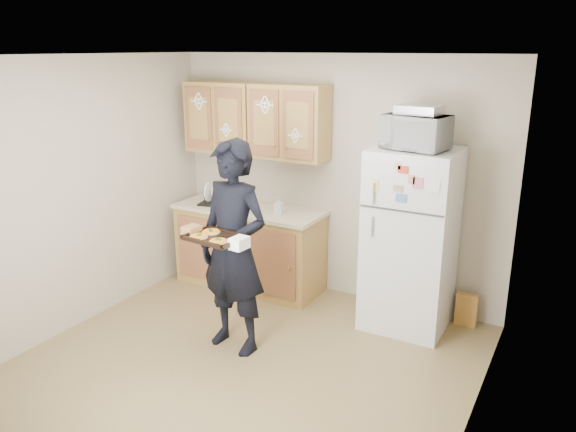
{
  "coord_description": "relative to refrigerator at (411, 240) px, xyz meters",
  "views": [
    {
      "loc": [
        2.32,
        -3.4,
        2.56
      ],
      "look_at": [
        0.2,
        0.45,
        1.23
      ],
      "focal_mm": 35.0,
      "sensor_mm": 36.0,
      "label": 1
    }
  ],
  "objects": [
    {
      "name": "floor",
      "position": [
        -0.95,
        -1.43,
        -0.85
      ],
      "size": [
        3.6,
        3.6,
        0.0
      ],
      "primitive_type": "plane",
      "color": "brown",
      "rests_on": "ground"
    },
    {
      "name": "ceiling",
      "position": [
        -0.95,
        -1.43,
        1.65
      ],
      "size": [
        3.6,
        3.6,
        0.0
      ],
      "primitive_type": "plane",
      "color": "silver",
      "rests_on": "wall_back"
    },
    {
      "name": "wall_back",
      "position": [
        -0.95,
        0.37,
        0.4
      ],
      "size": [
        3.6,
        0.04,
        2.5
      ],
      "primitive_type": "cube",
      "color": "#ADA18C",
      "rests_on": "floor"
    },
    {
      "name": "wall_front",
      "position": [
        -0.95,
        -3.23,
        0.4
      ],
      "size": [
        3.6,
        0.04,
        2.5
      ],
      "primitive_type": "cube",
      "color": "#ADA18C",
      "rests_on": "floor"
    },
    {
      "name": "wall_left",
      "position": [
        -2.75,
        -1.43,
        0.4
      ],
      "size": [
        0.04,
        3.6,
        2.5
      ],
      "primitive_type": "cube",
      "color": "#ADA18C",
      "rests_on": "floor"
    },
    {
      "name": "wall_right",
      "position": [
        0.85,
        -1.43,
        0.4
      ],
      "size": [
        0.04,
        3.6,
        2.5
      ],
      "primitive_type": "cube",
      "color": "#ADA18C",
      "rests_on": "floor"
    },
    {
      "name": "refrigerator",
      "position": [
        0.0,
        0.0,
        0.0
      ],
      "size": [
        0.75,
        0.7,
        1.7
      ],
      "primitive_type": "cube",
      "color": "silver",
      "rests_on": "floor"
    },
    {
      "name": "base_cabinet",
      "position": [
        -1.8,
        0.05,
        -0.42
      ],
      "size": [
        1.6,
        0.6,
        0.86
      ],
      "primitive_type": "cube",
      "color": "olive",
      "rests_on": "floor"
    },
    {
      "name": "countertop",
      "position": [
        -1.8,
        0.05,
        0.03
      ],
      "size": [
        1.64,
        0.64,
        0.04
      ],
      "primitive_type": "cube",
      "color": "beige",
      "rests_on": "base_cabinet"
    },
    {
      "name": "upper_cab_left",
      "position": [
        -2.2,
        0.18,
        0.98
      ],
      "size": [
        0.8,
        0.33,
        0.75
      ],
      "primitive_type": "cube",
      "color": "olive",
      "rests_on": "wall_back"
    },
    {
      "name": "upper_cab_right",
      "position": [
        -1.38,
        0.18,
        0.98
      ],
      "size": [
        0.8,
        0.33,
        0.75
      ],
      "primitive_type": "cube",
      "color": "olive",
      "rests_on": "wall_back"
    },
    {
      "name": "cereal_box",
      "position": [
        0.52,
        0.24,
        -0.69
      ],
      "size": [
        0.2,
        0.07,
        0.32
      ],
      "primitive_type": "cube",
      "color": "gold",
      "rests_on": "floor"
    },
    {
      "name": "person",
      "position": [
        -1.19,
        -1.14,
        0.08
      ],
      "size": [
        0.72,
        0.51,
        1.85
      ],
      "primitive_type": "imported",
      "rotation": [
        0.0,
        0.0,
        -0.1
      ],
      "color": "black",
      "rests_on": "floor"
    },
    {
      "name": "baking_tray",
      "position": [
        -1.16,
        -1.44,
        0.26
      ],
      "size": [
        0.47,
        0.37,
        0.04
      ],
      "primitive_type": "cube",
      "rotation": [
        0.0,
        0.0,
        -0.1
      ],
      "color": "black",
      "rests_on": "person"
    },
    {
      "name": "pizza_front_left",
      "position": [
        -1.27,
        -1.5,
        0.28
      ],
      "size": [
        0.15,
        0.15,
        0.02
      ],
      "primitive_type": "cylinder",
      "color": "yellow",
      "rests_on": "baking_tray"
    },
    {
      "name": "pizza_front_right",
      "position": [
        -1.06,
        -1.52,
        0.28
      ],
      "size": [
        0.15,
        0.15,
        0.02
      ],
      "primitive_type": "cylinder",
      "color": "yellow",
      "rests_on": "baking_tray"
    },
    {
      "name": "pizza_back_left",
      "position": [
        -1.25,
        -1.36,
        0.28
      ],
      "size": [
        0.15,
        0.15,
        0.02
      ],
      "primitive_type": "cylinder",
      "color": "yellow",
      "rests_on": "baking_tray"
    },
    {
      "name": "microwave",
      "position": [
        -0.01,
        -0.05,
        1.0
      ],
      "size": [
        0.59,
        0.45,
        0.3
      ],
      "primitive_type": "imported",
      "rotation": [
        0.0,
        0.0,
        -0.16
      ],
      "color": "silver",
      "rests_on": "refrigerator"
    },
    {
      "name": "foil_pan",
      "position": [
        0.0,
        -0.02,
        1.19
      ],
      "size": [
        0.4,
        0.3,
        0.08
      ],
      "primitive_type": "cube",
      "rotation": [
        0.0,
        0.0,
        -0.12
      ],
      "color": "silver",
      "rests_on": "microwave"
    },
    {
      "name": "dish_rack",
      "position": [
        -2.17,
        0.01,
        0.13
      ],
      "size": [
        0.44,
        0.36,
        0.16
      ],
      "primitive_type": "cube",
      "rotation": [
        0.0,
        0.0,
        0.19
      ],
      "color": "black",
      "rests_on": "countertop"
    },
    {
      "name": "bowl",
      "position": [
        -2.11,
        0.01,
        0.1
      ],
      "size": [
        0.26,
        0.26,
        0.05
      ],
      "primitive_type": "imported",
      "rotation": [
        0.0,
        0.0,
        -0.27
      ],
      "color": "white",
      "rests_on": "dish_rack"
    },
    {
      "name": "soap_bottle",
      "position": [
        -1.4,
        -0.02,
        0.14
      ],
      "size": [
        0.1,
        0.1,
        0.18
      ],
      "primitive_type": "imported",
      "rotation": [
        0.0,
        0.0,
        0.18
      ],
      "color": "silver",
      "rests_on": "countertop"
    }
  ]
}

